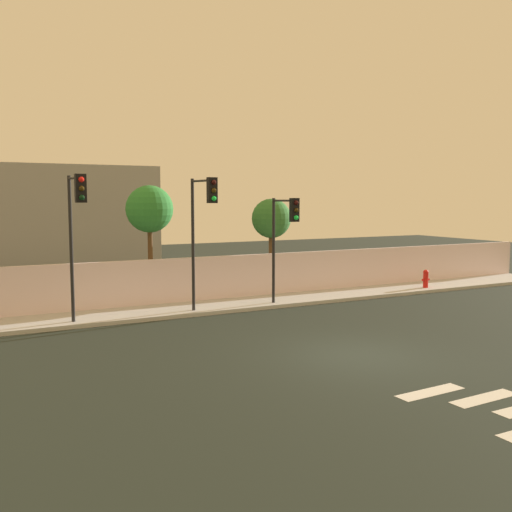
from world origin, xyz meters
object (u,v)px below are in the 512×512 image
object	(u,v)px
traffic_light_left	(285,227)
fire_hydrant	(426,278)
traffic_light_right	(203,215)
roadside_tree_leftmost	(150,210)
roadside_tree_midleft	(271,220)
traffic_light_center	(76,216)

from	to	relation	value
traffic_light_left	fire_hydrant	size ratio (longest dim) A/B	4.94
traffic_light_right	roadside_tree_leftmost	world-z (taller)	traffic_light_right
traffic_light_right	roadside_tree_midleft	size ratio (longest dim) A/B	1.13
traffic_light_center	traffic_light_right	bearing A→B (deg)	0.29
roadside_tree_leftmost	roadside_tree_midleft	distance (m)	5.75
fire_hydrant	traffic_light_left	bearing A→B (deg)	-173.57
roadside_tree_leftmost	roadside_tree_midleft	bearing A→B (deg)	0.00
traffic_light_center	fire_hydrant	size ratio (longest dim) A/B	5.81
traffic_light_right	fire_hydrant	bearing A→B (deg)	4.34
roadside_tree_midleft	traffic_light_center	bearing A→B (deg)	-158.68
traffic_light_left	fire_hydrant	xyz separation A→B (m)	(8.33, 0.94, -2.67)
traffic_light_right	roadside_tree_midleft	world-z (taller)	traffic_light_right
roadside_tree_midleft	roadside_tree_leftmost	bearing A→B (deg)	180.00
fire_hydrant	roadside_tree_midleft	xyz separation A→B (m)	(-6.90, 2.72, 2.81)
traffic_light_left	roadside_tree_midleft	bearing A→B (deg)	68.68
traffic_light_right	roadside_tree_midleft	distance (m)	6.07
traffic_light_center	roadside_tree_leftmost	world-z (taller)	traffic_light_center
traffic_light_center	roadside_tree_midleft	size ratio (longest dim) A/B	1.14
traffic_light_center	traffic_light_right	xyz separation A→B (m)	(4.46, 0.02, -0.02)
traffic_light_center	roadside_tree_midleft	world-z (taller)	traffic_light_center
traffic_light_left	traffic_light_center	distance (m)	7.91
fire_hydrant	roadside_tree_leftmost	distance (m)	13.34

